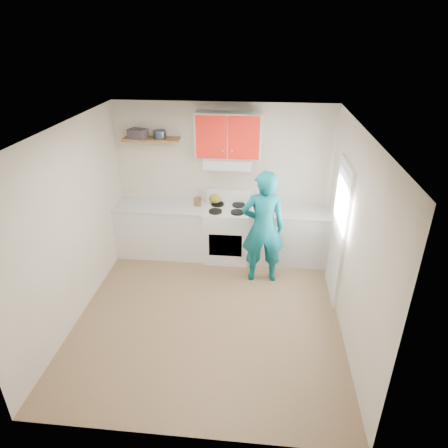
# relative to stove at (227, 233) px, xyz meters

# --- Properties ---
(floor) EXTENTS (3.80, 3.80, 0.00)m
(floor) POSITION_rel_stove_xyz_m (-0.10, -1.57, -0.46)
(floor) COLOR brown
(floor) RESTS_ON ground
(ceiling) EXTENTS (3.60, 3.80, 0.04)m
(ceiling) POSITION_rel_stove_xyz_m (-0.10, -1.57, 2.14)
(ceiling) COLOR white
(ceiling) RESTS_ON floor
(back_wall) EXTENTS (3.60, 0.04, 2.60)m
(back_wall) POSITION_rel_stove_xyz_m (-0.10, 0.32, 0.84)
(back_wall) COLOR beige
(back_wall) RESTS_ON floor
(front_wall) EXTENTS (3.60, 0.04, 2.60)m
(front_wall) POSITION_rel_stove_xyz_m (-0.10, -3.47, 0.84)
(front_wall) COLOR beige
(front_wall) RESTS_ON floor
(left_wall) EXTENTS (0.04, 3.80, 2.60)m
(left_wall) POSITION_rel_stove_xyz_m (-1.90, -1.57, 0.84)
(left_wall) COLOR beige
(left_wall) RESTS_ON floor
(right_wall) EXTENTS (0.04, 3.80, 2.60)m
(right_wall) POSITION_rel_stove_xyz_m (1.70, -1.57, 0.84)
(right_wall) COLOR beige
(right_wall) RESTS_ON floor
(door) EXTENTS (0.05, 0.85, 2.05)m
(door) POSITION_rel_stove_xyz_m (1.68, -0.88, 0.56)
(door) COLOR white
(door) RESTS_ON floor
(door_glass) EXTENTS (0.01, 0.55, 0.95)m
(door_glass) POSITION_rel_stove_xyz_m (1.65, -0.88, 0.99)
(door_glass) COLOR white
(door_glass) RESTS_ON door
(counter_left) EXTENTS (1.52, 0.60, 0.90)m
(counter_left) POSITION_rel_stove_xyz_m (-1.14, 0.02, -0.01)
(counter_left) COLOR silver
(counter_left) RESTS_ON floor
(counter_right) EXTENTS (1.32, 0.60, 0.90)m
(counter_right) POSITION_rel_stove_xyz_m (1.04, 0.02, -0.01)
(counter_right) COLOR silver
(counter_right) RESTS_ON floor
(stove) EXTENTS (0.76, 0.65, 0.92)m
(stove) POSITION_rel_stove_xyz_m (0.00, 0.00, 0.00)
(stove) COLOR white
(stove) RESTS_ON floor
(range_hood) EXTENTS (0.76, 0.44, 0.15)m
(range_hood) POSITION_rel_stove_xyz_m (0.00, 0.10, 1.24)
(range_hood) COLOR silver
(range_hood) RESTS_ON back_wall
(upper_cabinets) EXTENTS (1.02, 0.33, 0.70)m
(upper_cabinets) POSITION_rel_stove_xyz_m (0.00, 0.16, 1.66)
(upper_cabinets) COLOR red
(upper_cabinets) RESTS_ON back_wall
(shelf) EXTENTS (0.90, 0.30, 0.04)m
(shelf) POSITION_rel_stove_xyz_m (-1.25, 0.18, 1.56)
(shelf) COLOR brown
(shelf) RESTS_ON back_wall
(books) EXTENTS (0.33, 0.28, 0.15)m
(books) POSITION_rel_stove_xyz_m (-1.45, 0.15, 1.65)
(books) COLOR #443B41
(books) RESTS_ON shelf
(tin) EXTENTS (0.26, 0.26, 0.13)m
(tin) POSITION_rel_stove_xyz_m (-1.10, 0.16, 1.64)
(tin) COLOR #333D4C
(tin) RESTS_ON shelf
(kettle) EXTENTS (0.20, 0.20, 0.17)m
(kettle) POSITION_rel_stove_xyz_m (-0.23, 0.21, 0.55)
(kettle) COLOR olive
(kettle) RESTS_ON stove
(crock) EXTENTS (0.13, 0.13, 0.16)m
(crock) POSITION_rel_stove_xyz_m (-0.51, 0.10, 0.52)
(crock) COLOR brown
(crock) RESTS_ON counter_left
(cutting_board) EXTENTS (0.38, 0.31, 0.02)m
(cutting_board) POSITION_rel_stove_xyz_m (0.74, -0.07, 0.45)
(cutting_board) COLOR olive
(cutting_board) RESTS_ON counter_right
(silicone_mat) EXTENTS (0.35, 0.31, 0.01)m
(silicone_mat) POSITION_rel_stove_xyz_m (1.51, 0.01, 0.44)
(silicone_mat) COLOR red
(silicone_mat) RESTS_ON counter_right
(person) EXTENTS (0.71, 0.50, 1.82)m
(person) POSITION_rel_stove_xyz_m (0.60, -0.62, 0.45)
(person) COLOR #0C6671
(person) RESTS_ON floor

